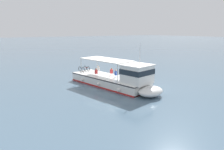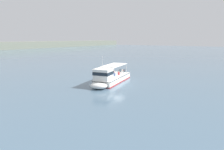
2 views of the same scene
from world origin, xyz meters
TOP-DOWN VIEW (x-y plane):
  - ground_plane at (0.00, 0.00)m, footprint 400.00×400.00m
  - ferry_main at (0.26, 1.72)m, footprint 13.05×5.34m

SIDE VIEW (x-z plane):
  - ground_plane at x=0.00m, z-range 0.00..0.00m
  - ferry_main at x=0.26m, z-range -1.64..3.68m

